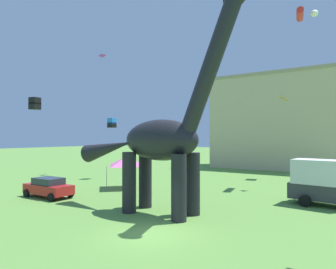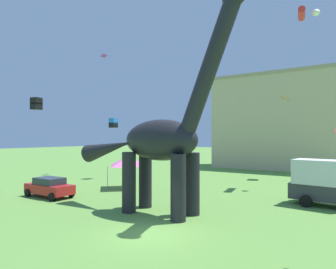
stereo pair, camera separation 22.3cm
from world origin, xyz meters
TOP-DOWN VIEW (x-y plane):
  - ground_plane at (0.00, 0.00)m, footprint 240.00×240.00m
  - dinosaur_sculpture at (-1.93, 3.68)m, footprint 12.18×2.58m
  - parked_sedan_left at (-12.26, 3.09)m, footprint 4.20×2.00m
  - parked_box_truck at (7.02, 11.60)m, footprint 5.82×2.81m
  - person_near_flyer at (-5.70, 12.69)m, footprint 0.47×0.21m
  - festival_canopy_tent at (-9.77, 9.77)m, footprint 3.15×3.15m
  - kite_far_right at (1.07, 24.88)m, footprint 1.23×1.60m
  - kite_far_left at (3.99, 19.92)m, footprint 2.19×2.44m
  - kite_mid_left at (-16.14, 4.43)m, footprint 0.88×0.88m
  - kite_apex at (-15.88, 14.16)m, footprint 0.79×0.79m
  - kite_mid_right at (-20.37, 17.05)m, footprint 0.69×0.94m
  - background_building_block at (-1.69, 36.49)m, footprint 20.12×9.52m

SIDE VIEW (x-z plane):
  - ground_plane at x=0.00m, z-range 0.00..0.00m
  - person_near_flyer at x=-5.70m, z-range 0.13..1.39m
  - parked_sedan_left at x=-12.26m, z-range 0.03..1.58m
  - parked_box_truck at x=7.02m, z-range 0.05..3.25m
  - festival_canopy_tent at x=-9.77m, z-range 1.04..4.04m
  - dinosaur_sculpture at x=-1.93m, z-range -1.76..10.97m
  - kite_apex at x=-15.88m, z-range 5.91..7.01m
  - background_building_block at x=-1.69m, z-range 0.01..14.28m
  - kite_mid_left at x=-16.14m, z-range 7.29..8.38m
  - kite_far_right at x=1.07m, z-range 9.05..9.57m
  - kite_mid_right at x=-20.37m, z-range 15.11..16.29m
  - kite_far_left at x=3.99m, z-range 16.53..17.23m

